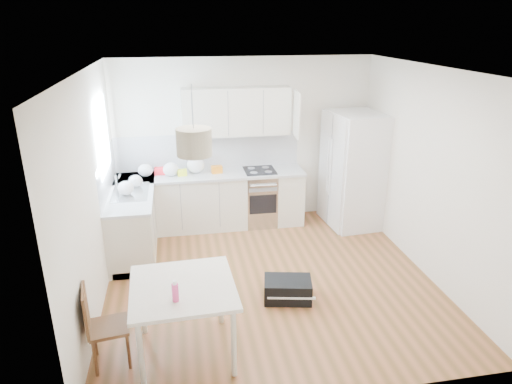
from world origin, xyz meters
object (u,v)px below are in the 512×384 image
(refrigerator, at_px, (354,170))
(gym_bag, at_px, (288,289))
(dining_table, at_px, (183,294))
(dining_chair, at_px, (109,325))

(refrigerator, relative_size, gym_bag, 3.27)
(gym_bag, bearing_deg, dining_table, -137.23)
(dining_chair, bearing_deg, refrigerator, 29.06)
(dining_table, bearing_deg, dining_chair, 177.88)
(refrigerator, bearing_deg, gym_bag, -133.43)
(dining_chair, bearing_deg, dining_table, -8.49)
(dining_table, relative_size, dining_chair, 1.21)
(refrigerator, xyz_separation_m, dining_table, (-2.85, -2.78, -0.23))
(refrigerator, height_order, dining_chair, refrigerator)
(refrigerator, relative_size, dining_table, 1.78)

